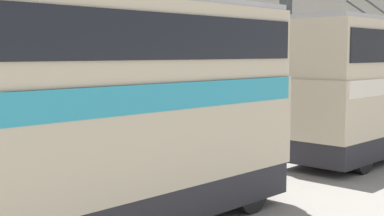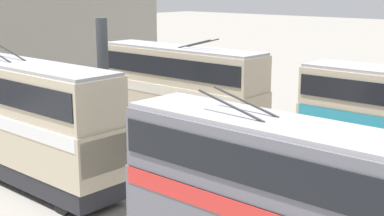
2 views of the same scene
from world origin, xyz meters
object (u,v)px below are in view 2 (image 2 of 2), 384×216
at_px(person_by_left_row, 366,177).
at_px(bus_right_near, 270,194).
at_px(bus_left_far, 180,86).
at_px(bus_right_far, 25,115).

bearing_deg(person_by_left_row, bus_right_near, 15.13).
bearing_deg(bus_left_far, bus_right_near, 141.82).
xyz_separation_m(bus_left_far, person_by_left_row, (-12.22, 2.03, -1.99)).
bearing_deg(bus_right_near, person_by_left_row, -85.69).
bearing_deg(person_by_left_row, bus_left_far, -88.62).
distance_m(bus_right_near, bus_right_far, 12.68).
height_order(bus_right_near, bus_right_far, bus_right_far).
bearing_deg(bus_right_far, bus_right_near, 180.00).
height_order(bus_left_far, person_by_left_row, bus_left_far).
distance_m(bus_left_far, person_by_left_row, 12.54).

